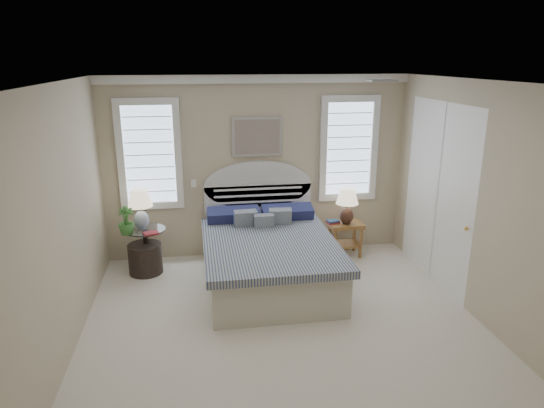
{
  "coord_description": "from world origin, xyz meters",
  "views": [
    {
      "loc": [
        -0.91,
        -4.53,
        2.93
      ],
      "look_at": [
        -0.02,
        1.0,
        1.23
      ],
      "focal_mm": 32.0,
      "sensor_mm": 36.0,
      "label": 1
    }
  ],
  "objects": [
    {
      "name": "window_right",
      "position": [
        1.4,
        2.48,
        1.6
      ],
      "size": [
        0.9,
        0.06,
        1.6
      ],
      "primitive_type": "cube",
      "color": "#AEC2DD",
      "rests_on": "wall_back"
    },
    {
      "name": "nightstand_right",
      "position": [
        1.3,
        2.15,
        0.39
      ],
      "size": [
        0.5,
        0.4,
        0.53
      ],
      "color": "olive",
      "rests_on": "floor"
    },
    {
      "name": "window_left",
      "position": [
        -1.55,
        2.48,
        1.6
      ],
      "size": [
        0.9,
        0.06,
        1.6
      ],
      "primitive_type": "cube",
      "color": "#AEC2DD",
      "rests_on": "wall_back"
    },
    {
      "name": "switch_plate",
      "position": [
        -0.95,
        2.48,
        1.15
      ],
      "size": [
        0.08,
        0.01,
        0.12
      ],
      "primitive_type": "cube",
      "color": "white",
      "rests_on": "wall_back"
    },
    {
      "name": "books_right",
      "position": [
        1.1,
        2.15,
        0.55
      ],
      "size": [
        0.21,
        0.18,
        0.05
      ],
      "rotation": [
        0.0,
        0.0,
        0.29
      ],
      "color": "maroon",
      "rests_on": "nightstand_right"
    },
    {
      "name": "painting",
      "position": [
        0.0,
        2.46,
        1.82
      ],
      "size": [
        0.74,
        0.04,
        0.58
      ],
      "primitive_type": "cube",
      "color": "silver",
      "rests_on": "wall_back"
    },
    {
      "name": "books_left",
      "position": [
        -1.55,
        1.83,
        0.64
      ],
      "size": [
        0.23,
        0.2,
        0.03
      ],
      "rotation": [
        0.0,
        0.0,
        0.35
      ],
      "color": "maroon",
      "rests_on": "side_table_left"
    },
    {
      "name": "lamp_left",
      "position": [
        -1.69,
        2.08,
        0.97
      ],
      "size": [
        0.35,
        0.35,
        0.56
      ],
      "rotation": [
        0.0,
        0.0,
        0.01
      ],
      "color": "white",
      "rests_on": "side_table_left"
    },
    {
      "name": "wall_right",
      "position": [
        2.25,
        0.0,
        1.35
      ],
      "size": [
        0.02,
        5.0,
        2.7
      ],
      "primitive_type": "cube",
      "color": "#BCAA8D",
      "rests_on": "floor"
    },
    {
      "name": "crown_molding",
      "position": [
        0.0,
        2.46,
        2.64
      ],
      "size": [
        4.5,
        0.08,
        0.12
      ],
      "primitive_type": "cube",
      "color": "white",
      "rests_on": "wall_back"
    },
    {
      "name": "potted_plant",
      "position": [
        -1.87,
        1.88,
        0.82
      ],
      "size": [
        0.26,
        0.26,
        0.38
      ],
      "primitive_type": "imported",
      "rotation": [
        0.0,
        0.0,
        0.29
      ],
      "color": "#33722D",
      "rests_on": "side_table_left"
    },
    {
      "name": "hvac_vent",
      "position": [
        1.2,
        0.8,
        2.68
      ],
      "size": [
        0.3,
        0.2,
        0.02
      ],
      "primitive_type": "cube",
      "color": "#B2B2B2",
      "rests_on": "ceiling"
    },
    {
      "name": "wall_back",
      "position": [
        0.0,
        2.5,
        1.35
      ],
      "size": [
        4.5,
        0.02,
        2.7
      ],
      "primitive_type": "cube",
      "color": "#BCAA8D",
      "rests_on": "floor"
    },
    {
      "name": "side_table_left",
      "position": [
        -1.65,
        2.05,
        0.39
      ],
      "size": [
        0.56,
        0.56,
        0.63
      ],
      "color": "black",
      "rests_on": "floor"
    },
    {
      "name": "floor_pot",
      "position": [
        -1.67,
        1.98,
        0.21
      ],
      "size": [
        0.48,
        0.48,
        0.43
      ],
      "primitive_type": "cylinder",
      "rotation": [
        0.0,
        0.0,
        0.02
      ],
      "color": "black",
      "rests_on": "floor"
    },
    {
      "name": "closet_door",
      "position": [
        2.23,
        1.2,
        1.2
      ],
      "size": [
        0.02,
        1.8,
        2.4
      ],
      "primitive_type": "cube",
      "color": "white",
      "rests_on": "floor"
    },
    {
      "name": "floor",
      "position": [
        0.0,
        0.0,
        0.0
      ],
      "size": [
        4.5,
        5.0,
        0.01
      ],
      "primitive_type": "cube",
      "color": "beige",
      "rests_on": "ground"
    },
    {
      "name": "lamp_right",
      "position": [
        1.29,
        2.1,
        0.86
      ],
      "size": [
        0.41,
        0.41,
        0.55
      ],
      "rotation": [
        0.0,
        0.0,
        0.27
      ],
      "color": "black",
      "rests_on": "nightstand_right"
    },
    {
      "name": "wall_left",
      "position": [
        -2.25,
        0.0,
        1.35
      ],
      "size": [
        0.02,
        5.0,
        2.7
      ],
      "primitive_type": "cube",
      "color": "#BCAA8D",
      "rests_on": "floor"
    },
    {
      "name": "ceiling",
      "position": [
        0.0,
        0.0,
        2.7
      ],
      "size": [
        4.5,
        5.0,
        0.01
      ],
      "primitive_type": "cube",
      "color": "silver",
      "rests_on": "wall_back"
    },
    {
      "name": "bed",
      "position": [
        0.0,
        1.46,
        0.39
      ],
      "size": [
        1.72,
        2.28,
        1.47
      ],
      "color": "#B8B3A1",
      "rests_on": "floor"
    }
  ]
}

